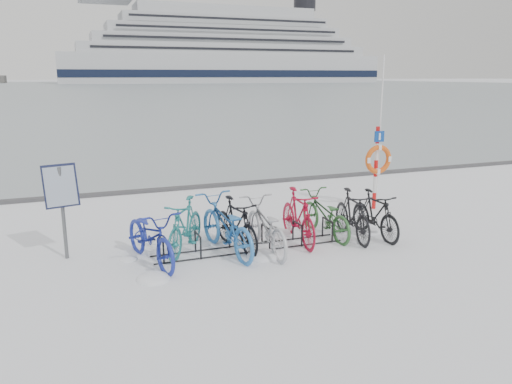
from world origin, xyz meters
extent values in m
plane|color=white|center=(0.00, 0.00, 0.00)|extent=(900.00, 900.00, 0.00)
cube|color=#99A3AC|center=(0.00, 155.00, 0.01)|extent=(400.00, 298.00, 0.02)
cube|color=#3F3F42|center=(0.00, 5.90, 0.05)|extent=(400.00, 0.25, 0.10)
cylinder|color=black|center=(-1.80, -0.22, 0.22)|extent=(0.04, 0.04, 0.44)
cylinder|color=black|center=(-1.80, 0.22, 0.22)|extent=(0.04, 0.04, 0.44)
cylinder|color=black|center=(-1.80, 0.00, 0.44)|extent=(0.04, 0.44, 0.04)
cylinder|color=black|center=(-1.08, -0.22, 0.22)|extent=(0.04, 0.04, 0.44)
cylinder|color=black|center=(-1.08, 0.22, 0.22)|extent=(0.04, 0.04, 0.44)
cylinder|color=black|center=(-1.08, 0.00, 0.44)|extent=(0.04, 0.44, 0.04)
cylinder|color=black|center=(-0.36, -0.22, 0.22)|extent=(0.04, 0.04, 0.44)
cylinder|color=black|center=(-0.36, 0.22, 0.22)|extent=(0.04, 0.04, 0.44)
cylinder|color=black|center=(-0.36, 0.00, 0.44)|extent=(0.04, 0.44, 0.04)
cylinder|color=black|center=(0.36, -0.22, 0.22)|extent=(0.04, 0.04, 0.44)
cylinder|color=black|center=(0.36, 0.22, 0.22)|extent=(0.04, 0.04, 0.44)
cylinder|color=black|center=(0.36, 0.00, 0.44)|extent=(0.04, 0.44, 0.04)
cylinder|color=black|center=(1.08, -0.22, 0.22)|extent=(0.04, 0.04, 0.44)
cylinder|color=black|center=(1.08, 0.22, 0.22)|extent=(0.04, 0.04, 0.44)
cylinder|color=black|center=(1.08, 0.00, 0.44)|extent=(0.04, 0.44, 0.04)
cylinder|color=black|center=(1.80, -0.22, 0.22)|extent=(0.04, 0.04, 0.44)
cylinder|color=black|center=(1.80, 0.22, 0.22)|extent=(0.04, 0.04, 0.44)
cylinder|color=black|center=(1.80, 0.00, 0.44)|extent=(0.04, 0.44, 0.04)
cylinder|color=black|center=(0.00, -0.22, 0.02)|extent=(4.00, 0.03, 0.03)
cylinder|color=black|center=(0.00, 0.22, 0.02)|extent=(4.00, 0.03, 0.03)
cylinder|color=#595B5E|center=(-3.52, 0.76, 0.90)|extent=(0.07, 0.07, 1.81)
cube|color=black|center=(-3.52, 0.73, 1.46)|extent=(0.66, 0.37, 0.82)
cube|color=#8C99AD|center=(-3.52, 0.69, 1.46)|extent=(0.59, 0.30, 0.73)
cylinder|color=red|center=(4.21, 1.85, 0.22)|extent=(0.10, 0.10, 0.44)
cylinder|color=silver|center=(4.21, 1.85, 0.66)|extent=(0.10, 0.10, 0.44)
cylinder|color=red|center=(4.21, 1.85, 1.10)|extent=(0.10, 0.10, 0.44)
cylinder|color=silver|center=(4.21, 1.85, 1.54)|extent=(0.10, 0.10, 0.44)
cylinder|color=red|center=(4.21, 1.85, 1.98)|extent=(0.10, 0.10, 0.44)
torus|color=#D95414|center=(4.21, 1.76, 1.35)|extent=(0.77, 0.13, 0.77)
cube|color=navy|center=(4.21, 1.77, 1.95)|extent=(0.28, 0.03, 0.28)
cylinder|color=silver|center=(4.31, 1.90, 2.00)|extent=(0.04, 0.04, 3.99)
cube|color=silver|center=(68.79, 224.88, 6.44)|extent=(150.22, 27.90, 12.88)
cube|color=black|center=(68.79, 210.88, 4.29)|extent=(150.22, 0.30, 3.22)
cube|color=black|center=(68.79, 238.89, 4.29)|extent=(150.22, 0.30, 3.22)
cube|color=silver|center=(68.79, 224.88, 15.02)|extent=(134.13, 25.75, 4.29)
cube|color=silver|center=(68.79, 224.88, 23.61)|extent=(108.37, 22.53, 4.29)
cube|color=silver|center=(68.79, 224.88, 32.19)|extent=(82.62, 19.31, 4.29)
cube|color=black|center=(68.79, 211.79, 19.31)|extent=(118.03, 0.20, 12.88)
imported|color=navy|center=(-2.00, -0.04, 0.56)|extent=(1.22, 2.24, 1.12)
imported|color=#1F7374|center=(-1.25, 0.34, 0.56)|extent=(1.45, 1.85, 1.12)
imported|color=#2E73BD|center=(-0.50, 0.00, 0.59)|extent=(1.11, 2.33, 1.17)
imported|color=black|center=(-0.23, 0.14, 0.54)|extent=(0.79, 1.87, 1.09)
imported|color=#AEB0B6|center=(0.28, -0.18, 0.54)|extent=(0.73, 2.07, 1.08)
imported|color=#A50D29|center=(1.15, 0.11, 0.58)|extent=(0.70, 1.97, 1.16)
imported|color=#2D612D|center=(1.87, 0.27, 0.51)|extent=(0.80, 1.99, 1.02)
imported|color=black|center=(2.35, -0.10, 0.55)|extent=(0.74, 1.87, 1.10)
imported|color=black|center=(2.88, -0.17, 0.53)|extent=(0.54, 1.77, 1.06)
ellipsoid|color=white|center=(2.32, -0.24, 0.00)|extent=(0.48, 0.48, 0.17)
ellipsoid|color=white|center=(1.14, 0.66, 0.00)|extent=(0.48, 0.48, 0.17)
ellipsoid|color=white|center=(2.95, 0.09, 0.00)|extent=(0.47, 0.47, 0.16)
ellipsoid|color=white|center=(-0.85, 0.61, 0.00)|extent=(0.38, 0.38, 0.13)
ellipsoid|color=white|center=(-2.41, 0.25, 0.00)|extent=(0.36, 0.36, 0.13)
ellipsoid|color=white|center=(0.54, 0.73, 0.00)|extent=(0.33, 0.33, 0.12)
ellipsoid|color=white|center=(0.11, -0.51, 0.00)|extent=(0.68, 0.68, 0.24)
ellipsoid|color=white|center=(-2.11, -0.89, 0.00)|extent=(0.61, 0.61, 0.21)
camera|label=1|loc=(-3.27, -9.15, 3.48)|focal=35.00mm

